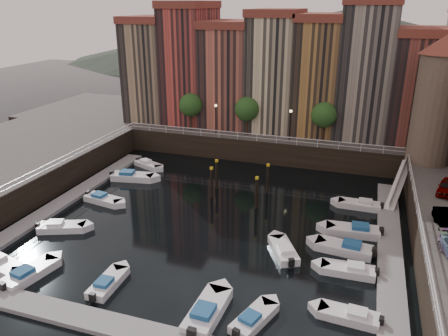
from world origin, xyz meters
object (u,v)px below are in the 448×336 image
(boat_left_1, at_px, (61,227))
(boat_left_0, at_px, (0,265))
(car_a, at_px, (447,188))
(mooring_pilings, at_px, (238,182))
(gangway, at_px, (399,182))
(corner_tower, at_px, (437,99))
(boat_left_2, at_px, (103,199))

(boat_left_1, bearing_deg, boat_left_0, -116.31)
(boat_left_0, relative_size, car_a, 1.29)
(mooring_pilings, xyz_separation_m, car_a, (20.23, 0.38, 2.00))
(gangway, height_order, boat_left_0, gangway)
(corner_tower, height_order, gangway, corner_tower)
(corner_tower, height_order, boat_left_1, corner_tower)
(gangway, xyz_separation_m, boat_left_1, (-29.71, -17.23, -1.57))
(mooring_pilings, distance_m, boat_left_0, 23.68)
(gangway, xyz_separation_m, mooring_pilings, (-16.38, -4.82, -0.27))
(boat_left_0, relative_size, boat_left_2, 1.07)
(boat_left_0, relative_size, boat_left_1, 1.08)
(gangway, bearing_deg, boat_left_1, -149.90)
(mooring_pilings, relative_size, boat_left_0, 1.24)
(boat_left_0, bearing_deg, gangway, 50.02)
(boat_left_1, distance_m, car_a, 36.07)
(gangway, relative_size, boat_left_2, 1.81)
(boat_left_1, height_order, car_a, car_a)
(gangway, relative_size, boat_left_0, 1.70)
(corner_tower, distance_m, boat_left_2, 37.08)
(boat_left_2, bearing_deg, gangway, 29.40)
(mooring_pilings, bearing_deg, boat_left_1, -137.07)
(gangway, distance_m, boat_left_0, 38.62)
(gangway, height_order, boat_left_2, gangway)
(mooring_pilings, xyz_separation_m, boat_left_0, (-13.86, -19.15, -1.28))
(corner_tower, bearing_deg, car_a, -83.91)
(boat_left_2, relative_size, car_a, 1.21)
(mooring_pilings, bearing_deg, boat_left_0, -125.90)
(corner_tower, distance_m, boat_left_0, 44.79)
(mooring_pilings, xyz_separation_m, boat_left_1, (-13.33, -12.40, -1.30))
(boat_left_2, bearing_deg, corner_tower, 34.59)
(gangway, relative_size, mooring_pilings, 1.36)
(corner_tower, height_order, boat_left_2, corner_tower)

